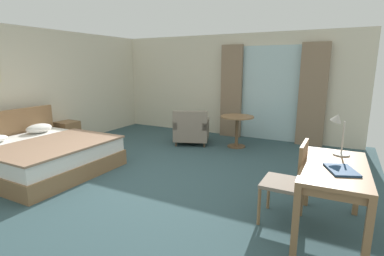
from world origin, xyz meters
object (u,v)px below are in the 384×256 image
(bed, at_px, (41,155))
(desk_lamp, at_px, (338,128))
(desk_chair, at_px, (291,178))
(writing_desk, at_px, (334,174))
(armchair_by_window, at_px, (192,130))
(round_cafe_table, at_px, (237,124))
(nightstand, at_px, (68,134))
(closed_book, at_px, (341,170))

(bed, relative_size, desk_lamp, 4.23)
(bed, xyz_separation_m, desk_chair, (4.01, 0.21, 0.26))
(writing_desk, height_order, armchair_by_window, armchair_by_window)
(desk_lamp, relative_size, round_cafe_table, 0.67)
(bed, xyz_separation_m, nightstand, (-0.91, 1.29, -0.00))
(bed, relative_size, round_cafe_table, 2.85)
(bed, distance_m, armchair_by_window, 3.08)
(bed, xyz_separation_m, closed_book, (4.50, -0.00, 0.50))
(nightstand, height_order, armchair_by_window, armchair_by_window)
(desk_chair, relative_size, armchair_by_window, 0.98)
(closed_book, bearing_deg, bed, 158.16)
(desk_chair, xyz_separation_m, closed_book, (0.48, -0.22, 0.24))
(bed, height_order, desk_lamp, desk_lamp)
(round_cafe_table, bearing_deg, closed_book, -55.13)
(desk_chair, height_order, round_cafe_table, desk_chair)
(writing_desk, relative_size, round_cafe_table, 1.81)
(bed, relative_size, desk_chair, 2.13)
(bed, height_order, round_cafe_table, bed)
(bed, height_order, desk_chair, bed)
(closed_book, xyz_separation_m, round_cafe_table, (-2.05, 2.94, -0.27))
(writing_desk, distance_m, closed_book, 0.19)
(round_cafe_table, bearing_deg, nightstand, -153.85)
(desk_lamp, distance_m, round_cafe_table, 3.12)
(round_cafe_table, bearing_deg, desk_lamp, -49.86)
(writing_desk, distance_m, round_cafe_table, 3.43)
(desk_chair, relative_size, round_cafe_table, 1.34)
(desk_chair, distance_m, closed_book, 0.58)
(nightstand, xyz_separation_m, closed_book, (5.41, -1.29, 0.51))
(closed_book, xyz_separation_m, armchair_by_window, (-3.05, 2.72, -0.46))
(desk_chair, bearing_deg, armchair_by_window, 135.66)
(writing_desk, xyz_separation_m, closed_book, (0.06, -0.15, 0.11))
(closed_book, distance_m, round_cafe_table, 3.60)
(writing_desk, xyz_separation_m, armchair_by_window, (-2.99, 2.57, -0.35))
(bed, distance_m, desk_lamp, 4.54)
(desk_chair, bearing_deg, nightstand, 167.64)
(bed, bearing_deg, desk_chair, 3.07)
(bed, bearing_deg, round_cafe_table, 50.22)
(nightstand, bearing_deg, writing_desk, -12.06)
(nightstand, xyz_separation_m, round_cafe_table, (3.36, 1.65, 0.24))
(writing_desk, bearing_deg, desk_lamp, 90.97)
(nightstand, relative_size, armchair_by_window, 0.56)
(nightstand, xyz_separation_m, desk_lamp, (5.34, -0.70, 0.79))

